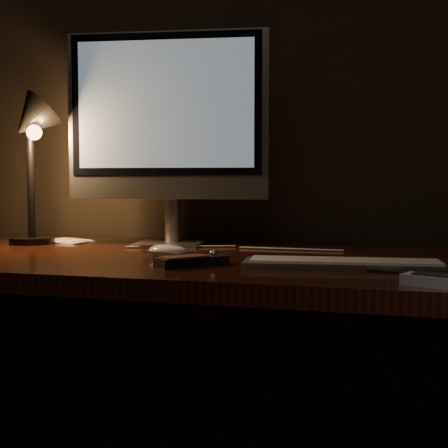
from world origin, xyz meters
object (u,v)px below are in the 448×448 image
(mouse, at_px, (168,253))
(desk, at_px, (215,303))
(monitor, at_px, (168,120))
(desk_lamp, at_px, (31,142))
(media_remote, at_px, (192,260))
(keyboard, at_px, (344,263))

(mouse, bearing_deg, desk, 89.64)
(monitor, relative_size, desk_lamp, 1.37)
(monitor, xyz_separation_m, mouse, (0.09, -0.24, -0.32))
(media_remote, bearing_deg, monitor, 70.17)
(desk, bearing_deg, monitor, 149.30)
(monitor, xyz_separation_m, media_remote, (0.18, -0.35, -0.32))
(mouse, relative_size, media_remote, 0.73)
(monitor, xyz_separation_m, keyboard, (0.48, -0.29, -0.32))
(desk, xyz_separation_m, media_remote, (0.03, -0.26, 0.14))
(keyboard, bearing_deg, monitor, 142.48)
(media_remote, bearing_deg, desk, 48.84)
(desk_lamp, bearing_deg, desk, 19.06)
(desk, height_order, monitor, monitor)
(media_remote, height_order, desk_lamp, desk_lamp)
(keyboard, distance_m, media_remote, 0.30)
(desk, bearing_deg, mouse, -113.53)
(monitor, bearing_deg, mouse, -77.64)
(desk, relative_size, monitor, 2.90)
(desk_lamp, bearing_deg, monitor, 33.76)
(keyboard, relative_size, desk_lamp, 0.99)
(desk, relative_size, keyboard, 4.03)
(media_remote, distance_m, desk_lamp, 0.64)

